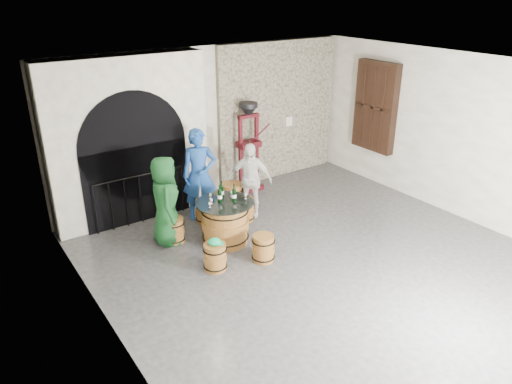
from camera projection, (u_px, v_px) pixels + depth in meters
ground at (332, 269)px, 8.03m from camera, size 8.00×8.00×0.00m
wall_back at (209, 123)px, 10.41m from camera, size 8.00×0.00×8.00m
wall_left at (115, 245)px, 5.57m from camera, size 0.00×8.00×8.00m
wall_right at (474, 141)px, 9.21m from camera, size 0.00×8.00×8.00m
ceiling at (346, 74)px, 6.75m from camera, size 8.00×8.00×0.00m
stone_facing_panel at (278, 111)px, 11.30m from camera, size 3.20×0.12×3.18m
arched_opening at (129, 142)px, 9.23m from camera, size 3.10×0.60×3.19m
shuttered_window at (375, 107)px, 10.88m from camera, size 0.23×1.10×2.00m
barrel_table at (225, 222)px, 8.73m from camera, size 1.04×1.04×0.80m
barrel_stool_left at (174, 230)px, 8.79m from camera, size 0.40×0.40×0.47m
barrel_stool_far at (205, 211)px, 9.55m from camera, size 0.40×0.40×0.47m
barrel_stool_right at (245, 210)px, 9.59m from camera, size 0.40×0.40×0.47m
barrel_stool_near_right at (263, 248)px, 8.20m from camera, size 0.40×0.40×0.47m
barrel_stool_near_left at (215, 257)px, 7.94m from camera, size 0.40×0.40×0.47m
green_cap at (215, 242)px, 7.83m from camera, size 0.25×0.21×0.11m
person_green at (165, 201)px, 8.55m from camera, size 0.77×0.94×1.65m
person_blue at (199, 175)px, 9.45m from camera, size 0.79×0.66×1.84m
person_white at (250, 180)px, 9.63m from camera, size 0.90×0.89×1.52m
wine_bottle_left at (220, 195)px, 8.52m from camera, size 0.08×0.08×0.32m
wine_bottle_center at (234, 194)px, 8.55m from camera, size 0.08×0.08×0.32m
wine_bottle_right at (222, 191)px, 8.70m from camera, size 0.08×0.08×0.32m
tasting_glass_a at (210, 205)px, 8.35m from camera, size 0.05×0.05×0.10m
tasting_glass_b at (233, 196)px, 8.71m from camera, size 0.05×0.05×0.10m
tasting_glass_c at (210, 196)px, 8.68m from camera, size 0.05×0.05×0.10m
tasting_glass_d at (232, 194)px, 8.78m from camera, size 0.05×0.05×0.10m
tasting_glass_e at (246, 196)px, 8.68m from camera, size 0.05×0.05×0.10m
tasting_glass_f at (211, 201)px, 8.48m from camera, size 0.05×0.05×0.10m
side_barrel at (232, 198)px, 9.91m from camera, size 0.47×0.47×0.63m
corking_press at (249, 140)px, 10.68m from camera, size 0.82×0.45×2.00m
control_box at (288, 121)px, 11.47m from camera, size 0.18×0.10×0.22m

